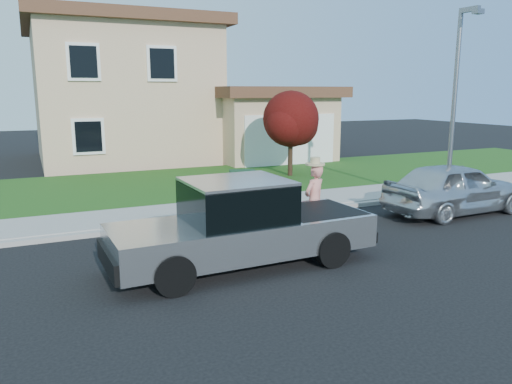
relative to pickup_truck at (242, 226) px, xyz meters
The scene contains 11 objects.
ground 1.19m from the pickup_truck, 32.42° to the left, with size 80.00×80.00×0.00m, color black.
curb 3.85m from the pickup_truck, 62.82° to the left, with size 40.00×0.20×0.12m, color gray.
sidewalk 4.84m from the pickup_truck, 68.85° to the left, with size 40.00×2.00×0.15m, color gray.
lawn 9.16m from the pickup_truck, 79.10° to the left, with size 40.00×7.00×0.10m, color #1E4915.
house 17.13m from the pickup_truck, 83.09° to the left, with size 14.00×11.30×6.85m.
pickup_truck is the anchor object (origin of this frame).
woman 2.73m from the pickup_truck, 27.58° to the left, with size 0.75×0.63×1.92m.
sedan 7.38m from the pickup_truck, 11.78° to the left, with size 1.76×4.37×1.49m, color silver.
ornamental_tree 10.60m from the pickup_truck, 56.38° to the left, with size 2.46×2.22×3.37m.
trash_bin 3.88m from the pickup_truck, 66.58° to the left, with size 0.90×0.97×1.15m.
street_lamp 8.62m from the pickup_truck, 16.89° to the left, with size 0.30×0.75×5.78m.
Camera 1 is at (-4.41, -9.27, 3.45)m, focal length 35.00 mm.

